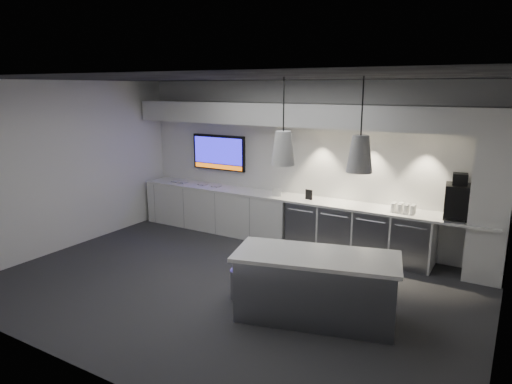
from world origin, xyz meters
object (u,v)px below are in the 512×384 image
Objects in this scene: wall_tv at (219,152)px; island at (315,286)px; bin at (241,284)px; coffee_machine at (458,200)px.

wall_tv is 4.46m from island.
island is 1.14m from bin.
island is (3.37, -2.71, -1.12)m from wall_tv.
wall_tv reaches higher than bin.
coffee_machine reaches higher than island.
coffee_machine is (1.28, 2.46, 0.75)m from island.
island is at bearing 0.12° from bin.
wall_tv is at bearing 126.44° from island.
coffee_machine reaches higher than bin.
island is at bearing -38.81° from wall_tv.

